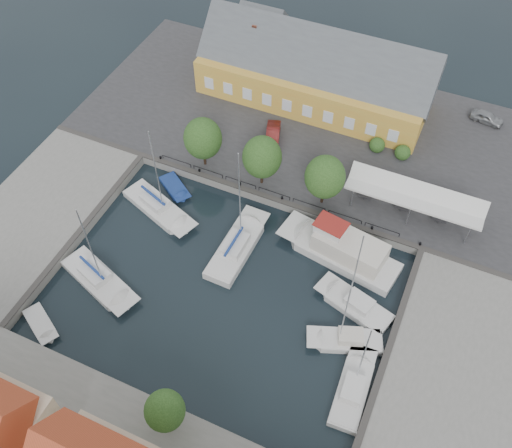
{
  "coord_description": "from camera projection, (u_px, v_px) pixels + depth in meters",
  "views": [
    {
      "loc": [
        15.01,
        -27.42,
        46.96
      ],
      "look_at": [
        0.0,
        6.0,
        1.5
      ],
      "focal_mm": 40.0,
      "sensor_mm": 36.0,
      "label": 1
    }
  ],
  "objects": [
    {
      "name": "west_quay",
      "position": [
        36.0,
        217.0,
        60.24
      ],
      "size": [
        12.0,
        24.0,
        1.0
      ],
      "primitive_type": "cube",
      "color": "slate",
      "rests_on": "ground"
    },
    {
      "name": "east_boat_c",
      "position": [
        352.0,
        390.0,
        48.56
      ],
      "size": [
        2.87,
        7.95,
        10.09
      ],
      "color": "silver",
      "rests_on": "ground"
    },
    {
      "name": "quay_edge_fittings",
      "position": [
        251.0,
        235.0,
        58.01
      ],
      "size": [
        56.0,
        24.72,
        0.4
      ],
      "color": "#383533",
      "rests_on": "north_quay"
    },
    {
      "name": "car_silver",
      "position": [
        487.0,
        118.0,
        68.5
      ],
      "size": [
        4.12,
        2.11,
        1.34
      ],
      "primitive_type": "imported",
      "rotation": [
        0.0,
        0.0,
        1.43
      ],
      "color": "#94989B",
      "rests_on": "north_quay"
    },
    {
      "name": "center_sailboat",
      "position": [
        237.0,
        248.0,
        57.89
      ],
      "size": [
        3.14,
        9.94,
        13.37
      ],
      "color": "silver",
      "rests_on": "ground"
    },
    {
      "name": "quay_trees",
      "position": [
        262.0,
        157.0,
        59.71
      ],
      "size": [
        18.2,
        4.2,
        6.3
      ],
      "color": "black",
      "rests_on": "north_quay"
    },
    {
      "name": "east_boat_a",
      "position": [
        355.0,
        306.0,
        53.75
      ],
      "size": [
        8.05,
        4.66,
        11.04
      ],
      "color": "silver",
      "rests_on": "ground"
    },
    {
      "name": "tent_canopy",
      "position": [
        416.0,
        195.0,
        57.96
      ],
      "size": [
        14.0,
        4.0,
        2.83
      ],
      "color": "silver",
      "rests_on": "north_quay"
    },
    {
      "name": "east_quay",
      "position": [
        451.0,
        379.0,
        48.93
      ],
      "size": [
        12.0,
        24.0,
        1.0
      ],
      "primitive_type": "cube",
      "color": "slate",
      "rests_on": "ground"
    },
    {
      "name": "ground",
      "position": [
        231.0,
        277.0,
        56.12
      ],
      "size": [
        140.0,
        140.0,
        0.0
      ],
      "primitive_type": "plane",
      "color": "black",
      "rests_on": "ground"
    },
    {
      "name": "trawler",
      "position": [
        343.0,
        251.0,
        56.82
      ],
      "size": [
        13.17,
        5.82,
        5.0
      ],
      "color": "silver",
      "rests_on": "ground"
    },
    {
      "name": "launch_nw",
      "position": [
        175.0,
        188.0,
        63.41
      ],
      "size": [
        4.81,
        4.09,
        0.88
      ],
      "color": "navy",
      "rests_on": "ground"
    },
    {
      "name": "west_boat_d",
      "position": [
        99.0,
        281.0,
        55.52
      ],
      "size": [
        9.58,
        5.67,
        12.31
      ],
      "color": "silver",
      "rests_on": "ground"
    },
    {
      "name": "launch_sw",
      "position": [
        41.0,
        325.0,
        52.68
      ],
      "size": [
        4.79,
        3.68,
        0.98
      ],
      "color": "silver",
      "rests_on": "ground"
    },
    {
      "name": "warehouse",
      "position": [
        312.0,
        72.0,
        69.57
      ],
      "size": [
        28.56,
        14.0,
        9.55
      ],
      "color": "gold",
      "rests_on": "north_quay"
    },
    {
      "name": "car_red",
      "position": [
        273.0,
        134.0,
        66.56
      ],
      "size": [
        2.86,
        4.69,
        1.46
      ],
      "primitive_type": "imported",
      "rotation": [
        0.0,
        0.0,
        0.32
      ],
      "color": "maroon",
      "rests_on": "north_quay"
    },
    {
      "name": "west_boat_a",
      "position": [
        159.0,
        208.0,
        61.32
      ],
      "size": [
        9.77,
        5.75,
        12.5
      ],
      "color": "silver",
      "rests_on": "ground"
    },
    {
      "name": "north_quay",
      "position": [
        313.0,
        129.0,
        68.9
      ],
      "size": [
        56.0,
        26.0,
        1.0
      ],
      "primitive_type": "cube",
      "color": "#2D2D30",
      "rests_on": "ground"
    },
    {
      "name": "east_boat_b",
      "position": [
        346.0,
        341.0,
        51.45
      ],
      "size": [
        7.16,
        4.54,
        9.62
      ],
      "color": "silver",
      "rests_on": "ground"
    }
  ]
}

